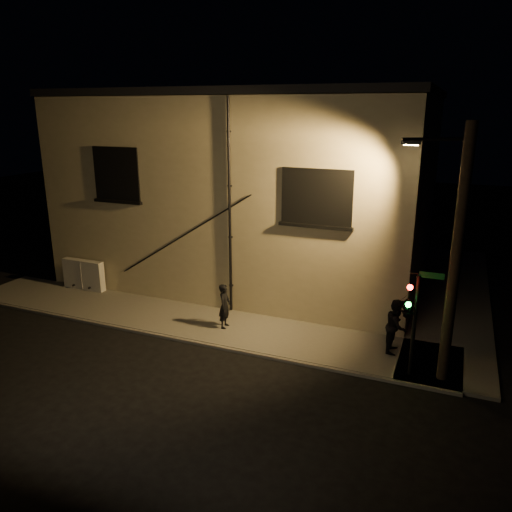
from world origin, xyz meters
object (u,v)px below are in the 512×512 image
at_px(traffic_signal, 409,307).
at_px(streetlamp_pole, 453,253).
at_px(pedestrian_b, 396,326).
at_px(utility_cabinet, 84,275).
at_px(pedestrian_a, 225,306).

xyz_separation_m(traffic_signal, streetlamp_pole, (1.06, 0.31, 1.69)).
relative_size(pedestrian_b, streetlamp_pole, 0.24).
relative_size(utility_cabinet, pedestrian_b, 1.11).
xyz_separation_m(utility_cabinet, pedestrian_b, (13.84, -0.87, 0.25)).
bearing_deg(streetlamp_pole, traffic_signal, -163.77).
height_order(utility_cabinet, pedestrian_b, pedestrian_b).
bearing_deg(streetlamp_pole, pedestrian_b, 141.77).
distance_m(pedestrian_b, traffic_signal, 2.04).
relative_size(pedestrian_a, traffic_signal, 0.50).
bearing_deg(pedestrian_b, traffic_signal, -160.88).
xyz_separation_m(utility_cabinet, pedestrian_a, (7.69, -1.29, 0.17)).
relative_size(pedestrian_b, traffic_signal, 0.55).
bearing_deg(utility_cabinet, traffic_signal, -9.36).
height_order(pedestrian_a, traffic_signal, traffic_signal).
bearing_deg(pedestrian_a, utility_cabinet, 74.82).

